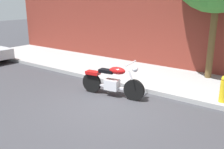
# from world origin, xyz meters

# --- Properties ---
(ground_plane) EXTENTS (60.00, 60.00, 0.00)m
(ground_plane) POSITION_xyz_m (0.00, 0.00, 0.00)
(ground_plane) COLOR #38383D
(sidewalk) EXTENTS (19.53, 2.97, 0.14)m
(sidewalk) POSITION_xyz_m (0.00, 2.96, 0.07)
(sidewalk) COLOR #9E9E9E
(sidewalk) RESTS_ON ground
(motorcycle) EXTENTS (2.10, 0.70, 1.14)m
(motorcycle) POSITION_xyz_m (-0.46, 0.61, 0.48)
(motorcycle) COLOR black
(motorcycle) RESTS_ON ground
(fire_hydrant) EXTENTS (0.20, 0.20, 0.91)m
(fire_hydrant) POSITION_xyz_m (2.50, 1.77, 0.46)
(fire_hydrant) COLOR gold
(fire_hydrant) RESTS_ON ground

